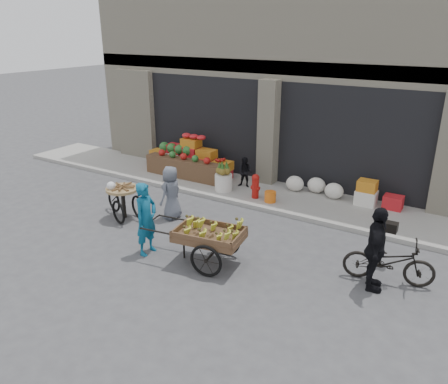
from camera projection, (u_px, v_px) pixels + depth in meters
The scene contains 15 objects.
ground at pixel (168, 248), 9.92m from camera, with size 80.00×80.00×0.00m, color #424244.
sidewalk at pixel (253, 192), 13.16m from camera, with size 18.00×2.20×0.12m, color gray.
building at pixel (309, 68), 15.11m from camera, with size 14.00×6.45×7.00m.
fruit_display at pixel (191, 158), 14.39m from camera, with size 3.10×1.12×1.24m.
pineapple_bin at pixel (224, 182), 13.02m from camera, with size 0.52×0.52×0.50m, color silver.
fire_hydrant at pixel (255, 185), 12.39m from camera, with size 0.22×0.22×0.71m.
orange_bucket at pixel (270, 197), 12.19m from camera, with size 0.32×0.32×0.30m, color orange.
right_bay_goods at pixel (346, 191), 12.23m from camera, with size 3.35×0.60×0.70m.
seated_person at pixel (245, 172), 13.23m from camera, with size 0.45×0.35×0.93m, color black.
banana_cart at pixel (207, 233), 9.05m from camera, with size 2.47×1.28×0.99m.
vendor_woman at pixel (146, 219), 9.45m from camera, with size 0.60×0.39×1.64m, color #10587D.
tricycle_cart at pixel (123, 197), 11.33m from camera, with size 1.46×1.06×0.95m.
vendor_grey at pixel (171, 193), 11.25m from camera, with size 0.69×0.45×1.42m, color slate.
bicycle at pixel (389, 261), 8.47m from camera, with size 0.60×1.72×0.90m, color black.
cyclist at pixel (376, 249), 8.11m from camera, with size 0.98×0.41×1.67m, color black.
Camera 1 is at (5.73, -6.83, 4.71)m, focal length 35.00 mm.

